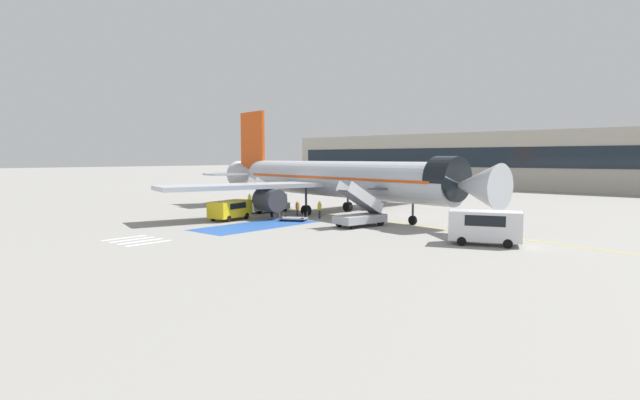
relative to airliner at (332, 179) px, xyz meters
The scene contains 19 objects.
ground_plane 4.52m from the airliner, 13.29° to the left, with size 600.00×600.00×0.00m, color gray.
apron_leadline_yellow 3.92m from the airliner, ahead, with size 0.20×74.14×0.01m, color gold.
apron_stand_patch_blue 12.39m from the airliner, 86.33° to the right, with size 5.00×11.92×0.01m, color #2856A8.
apron_walkway_bar_0 23.47m from the airliner, 94.08° to the right, with size 0.44×3.60×0.01m, color silver.
apron_walkway_bar_1 23.41m from the airliner, 91.11° to the right, with size 0.44×3.60×0.01m, color silver.
apron_walkway_bar_2 23.42m from the airliner, 88.13° to the right, with size 0.44×3.60×0.01m, color silver.
apron_walkway_bar_3 23.49m from the airliner, 85.16° to the right, with size 0.44×3.60×0.01m, color silver.
airliner is the anchor object (origin of this frame).
boarding_stairs_forward 10.49m from the airliner, 35.73° to the right, with size 2.96×5.47×4.18m.
boarding_stairs_aft 8.02m from the airliner, 152.77° to the right, with size 2.96×5.47×4.06m.
fuel_tanker 23.65m from the airliner, 101.95° to the left, with size 8.81×3.09×3.30m.
service_van_0 11.82m from the airliner, 112.19° to the right, with size 2.92×4.77×1.90m.
service_van_1 22.03m from the airliner, 20.67° to the right, with size 5.33×3.76×2.41m.
baggage_cart 7.91m from the airliner, 82.85° to the right, with size 3.00×2.55×0.87m.
ground_crew_0 5.65m from the airliner, 97.78° to the right, with size 0.48×0.36×1.71m.
ground_crew_1 5.11m from the airliner, 68.07° to the right, with size 0.48×0.36×1.78m.
ground_crew_2 7.49m from the airliner, 116.81° to the right, with size 0.44×0.24×1.61m.
ground_crew_3 11.73m from the airliner, 168.90° to the right, with size 0.47×0.46×1.82m.
terminal_building 60.87m from the airliner, 90.78° to the left, with size 110.22×12.10×11.32m.
Camera 1 is at (32.37, -42.34, 6.17)m, focal length 28.00 mm.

